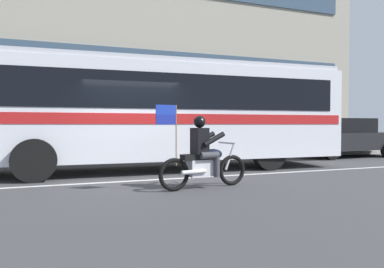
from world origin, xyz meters
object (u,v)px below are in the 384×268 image
at_px(parked_hatchback_downstreet, 344,137).
at_px(transit_bus, 161,108).
at_px(motorcycle_with_rider, 203,157).
at_px(fire_hydrant, 216,145).

bearing_deg(parked_hatchback_downstreet, transit_bus, -170.58).
bearing_deg(transit_bus, motorcycle_with_rider, -88.64).
distance_m(transit_bus, fire_hydrant, 4.32).
bearing_deg(parked_hatchback_downstreet, motorcycle_with_rider, -150.76).
height_order(motorcycle_with_rider, parked_hatchback_downstreet, motorcycle_with_rider).
distance_m(motorcycle_with_rider, fire_hydrant, 6.70).
height_order(transit_bus, motorcycle_with_rider, transit_bus).
relative_size(transit_bus, motorcycle_with_rider, 5.13).
height_order(parked_hatchback_downstreet, fire_hydrant, parked_hatchback_downstreet).
xyz_separation_m(transit_bus, motorcycle_with_rider, (0.08, -3.25, -1.22)).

